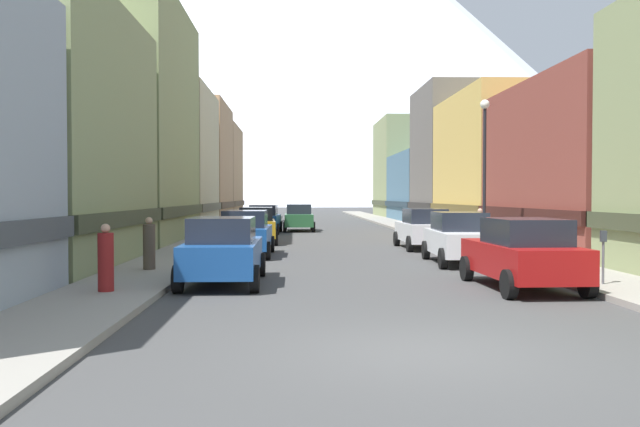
% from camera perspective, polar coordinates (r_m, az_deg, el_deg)
% --- Properties ---
extents(ground_plane, '(400.00, 400.00, 0.00)m').
position_cam_1_polar(ground_plane, '(10.19, 8.91, -11.76)').
color(ground_plane, '#414141').
extents(sidewalk_left, '(2.50, 100.00, 0.15)m').
position_cam_1_polar(sidewalk_left, '(45.00, -7.76, -1.38)').
color(sidewalk_left, gray).
rests_on(sidewalk_left, ground).
extents(sidewalk_right, '(2.50, 100.00, 0.15)m').
position_cam_1_polar(sidewalk_right, '(45.53, 8.10, -1.34)').
color(sidewalk_right, gray).
rests_on(sidewalk_right, ground).
extents(storefront_left_1, '(7.07, 10.37, 8.59)m').
position_cam_1_polar(storefront_left_1, '(23.87, -24.41, 5.72)').
color(storefront_left_1, '#8C9966').
rests_on(storefront_left_1, ground).
extents(storefront_left_2, '(8.20, 11.63, 11.87)m').
position_cam_1_polar(storefront_left_2, '(34.97, -18.18, 7.05)').
color(storefront_left_2, '#8C9966').
rests_on(storefront_left_2, ground).
extents(storefront_left_3, '(9.59, 9.95, 9.41)m').
position_cam_1_polar(storefront_left_3, '(45.84, -15.17, 4.22)').
color(storefront_left_3, beige).
rests_on(storefront_left_3, ground).
extents(storefront_left_4, '(7.92, 10.76, 9.97)m').
position_cam_1_polar(storefront_left_4, '(56.42, -11.85, 4.01)').
color(storefront_left_4, tan).
rests_on(storefront_left_4, ground).
extents(storefront_left_5, '(6.49, 11.49, 9.31)m').
position_cam_1_polar(storefront_left_5, '(67.60, -9.63, 3.33)').
color(storefront_left_5, tan).
rests_on(storefront_left_5, ground).
extents(storefront_right_1, '(9.61, 11.84, 7.07)m').
position_cam_1_polar(storefront_right_1, '(30.42, 25.38, 3.38)').
color(storefront_right_1, brown).
rests_on(storefront_right_1, ground).
extents(storefront_right_2, '(8.42, 11.56, 8.33)m').
position_cam_1_polar(storefront_right_2, '(41.16, 16.91, 3.79)').
color(storefront_right_2, '#D8B259').
rests_on(storefront_right_2, ground).
extents(storefront_right_3, '(7.34, 8.86, 10.43)m').
position_cam_1_polar(storefront_right_3, '(51.01, 12.49, 4.53)').
color(storefront_right_3, '#66605B').
rests_on(storefront_right_3, ground).
extents(storefront_right_4, '(7.11, 13.14, 6.25)m').
position_cam_1_polar(storefront_right_4, '(61.92, 9.72, 2.12)').
color(storefront_right_4, slate).
rests_on(storefront_right_4, ground).
extents(storefront_right_5, '(9.40, 11.52, 10.73)m').
position_cam_1_polar(storefront_right_5, '(74.34, 8.61, 3.70)').
color(storefront_right_5, '#8C9966').
rests_on(storefront_right_5, ground).
extents(car_left_0, '(2.06, 4.40, 1.78)m').
position_cam_1_polar(car_left_0, '(17.69, -8.33, -3.16)').
color(car_left_0, '#19478C').
rests_on(car_left_0, ground).
extents(car_left_1, '(2.11, 4.42, 1.78)m').
position_cam_1_polar(car_left_1, '(25.84, -6.41, -1.68)').
color(car_left_1, '#19478C').
rests_on(car_left_1, ground).
extents(car_left_2, '(2.24, 4.48, 1.78)m').
position_cam_1_polar(car_left_2, '(32.92, -5.52, -0.99)').
color(car_left_2, '#B28419').
rests_on(car_left_2, ground).
extents(car_left_3, '(2.22, 4.47, 1.78)m').
position_cam_1_polar(car_left_3, '(41.55, -4.84, -0.47)').
color(car_left_3, '#19478C').
rests_on(car_left_3, ground).
extents(car_right_0, '(2.18, 4.45, 1.78)m').
position_cam_1_polar(car_right_0, '(17.39, 17.03, -3.29)').
color(car_right_0, '#9E1111').
rests_on(car_right_0, ground).
extents(car_right_1, '(2.19, 4.46, 1.78)m').
position_cam_1_polar(car_right_1, '(23.35, 11.97, -2.05)').
color(car_right_1, silver).
rests_on(car_right_1, ground).
extents(car_right_2, '(2.10, 4.42, 1.78)m').
position_cam_1_polar(car_right_2, '(29.58, 8.92, -1.29)').
color(car_right_2, silver).
rests_on(car_right_2, ground).
extents(car_driving_0, '(2.06, 4.40, 1.78)m').
position_cam_1_polar(car_driving_0, '(44.14, -1.83, -0.35)').
color(car_driving_0, '#265933').
rests_on(car_driving_0, ground).
extents(parking_meter_near, '(0.14, 0.10, 1.33)m').
position_cam_1_polar(parking_meter_near, '(17.89, 23.20, -2.85)').
color(parking_meter_near, '#595960').
rests_on(parking_meter_near, sidewalk_right).
extents(potted_plant_0, '(0.67, 0.67, 1.01)m').
position_cam_1_polar(potted_plant_0, '(29.09, 15.63, -1.75)').
color(potted_plant_0, '#4C4C51').
rests_on(potted_plant_0, sidewalk_right).
extents(pedestrian_0, '(0.36, 0.36, 1.56)m').
position_cam_1_polar(pedestrian_0, '(20.40, -14.49, -2.67)').
color(pedestrian_0, brown).
rests_on(pedestrian_0, sidewalk_left).
extents(pedestrian_1, '(0.36, 0.36, 1.64)m').
position_cam_1_polar(pedestrian_1, '(29.93, 13.61, -1.26)').
color(pedestrian_1, navy).
rests_on(pedestrian_1, sidewalk_right).
extents(pedestrian_2, '(0.36, 0.36, 1.55)m').
position_cam_1_polar(pedestrian_2, '(16.00, -17.96, -3.86)').
color(pedestrian_2, maroon).
rests_on(pedestrian_2, sidewalk_left).
extents(streetlamp_right, '(0.36, 0.36, 5.86)m').
position_cam_1_polar(streetlamp_right, '(26.12, 13.99, 5.09)').
color(streetlamp_right, black).
rests_on(streetlamp_right, sidewalk_right).
extents(mountain_backdrop, '(270.84, 270.84, 134.61)m').
position_cam_1_polar(mountain_backdrop, '(277.49, -1.21, 15.06)').
color(mountain_backdrop, silver).
rests_on(mountain_backdrop, ground).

